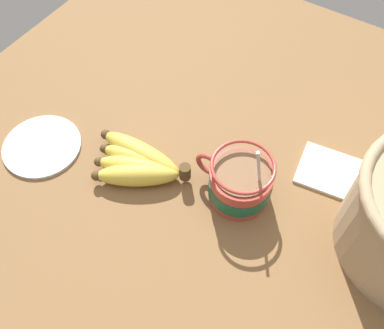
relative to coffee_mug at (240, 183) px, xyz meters
The scene contains 5 objects.
table 6.17cm from the coffee_mug, 57.85° to the left, with size 118.35×118.35×2.58cm.
coffee_mug is the anchor object (origin of this frame).
banana_bunch 17.83cm from the coffee_mug, 15.62° to the left, with size 18.89×12.06×4.25cm.
napkin 18.45cm from the coffee_mug, 135.09° to the right, with size 14.53×11.13×0.60cm.
small_plate 37.11cm from the coffee_mug, 16.67° to the left, with size 14.35×14.35×0.60cm.
Camera 1 is at (-15.02, 32.21, 66.34)cm, focal length 40.00 mm.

